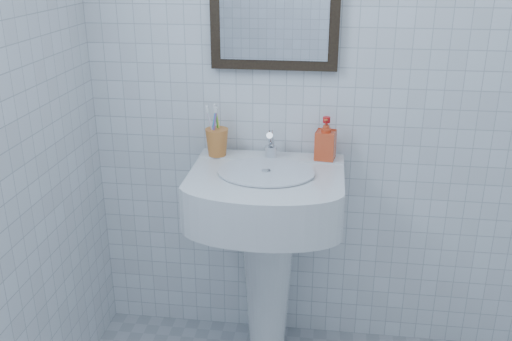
# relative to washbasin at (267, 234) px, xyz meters

# --- Properties ---
(wall_back) EXTENTS (2.20, 0.02, 2.50)m
(wall_back) POSITION_rel_washbasin_xyz_m (0.33, 0.21, 0.64)
(wall_back) COLOR silver
(wall_back) RESTS_ON ground
(washbasin) EXTENTS (0.59, 0.43, 0.90)m
(washbasin) POSITION_rel_washbasin_xyz_m (0.00, 0.00, 0.00)
(washbasin) COLOR silver
(washbasin) RESTS_ON ground
(faucet) EXTENTS (0.05, 0.11, 0.12)m
(faucet) POSITION_rel_washbasin_xyz_m (0.00, 0.11, 0.34)
(faucet) COLOR silver
(faucet) RESTS_ON washbasin
(toothbrush_cup) EXTENTS (0.12, 0.12, 0.11)m
(toothbrush_cup) POSITION_rel_washbasin_xyz_m (-0.22, 0.11, 0.35)
(toothbrush_cup) COLOR #C76E2D
(toothbrush_cup) RESTS_ON washbasin
(soap_dispenser) EXTENTS (0.09, 0.09, 0.17)m
(soap_dispenser) POSITION_rel_washbasin_xyz_m (0.22, 0.13, 0.38)
(soap_dispenser) COLOR red
(soap_dispenser) RESTS_ON washbasin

